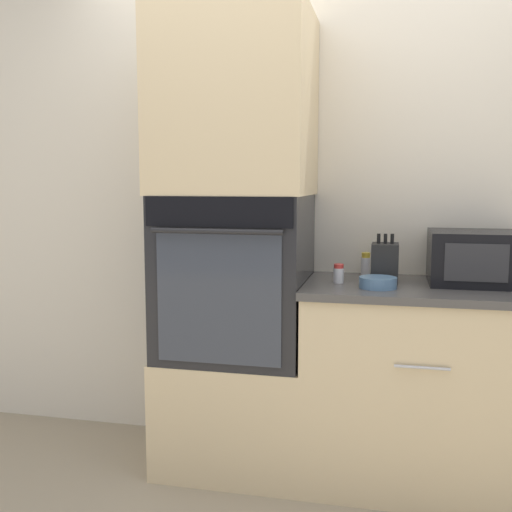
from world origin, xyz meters
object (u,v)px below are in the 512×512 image
wall_oven (236,275)px  condiment_jar_mid (339,274)px  microwave (477,258)px  bowl (378,282)px  condiment_jar_near (390,268)px  knife_block (385,262)px  condiment_jar_far (366,264)px

wall_oven → condiment_jar_mid: (0.49, -0.01, 0.03)m
wall_oven → microwave: wall_oven is taller
bowl → condiment_jar_mid: size_ratio=1.89×
microwave → condiment_jar_near: size_ratio=4.77×
microwave → knife_block: microwave is taller
wall_oven → microwave: (1.10, 0.09, 0.10)m
microwave → knife_block: (-0.40, -0.03, -0.03)m
knife_block → condiment_jar_far: size_ratio=2.01×
wall_oven → knife_block: wall_oven is taller
condiment_jar_near → condiment_jar_far: size_ratio=0.79×
microwave → condiment_jar_mid: size_ratio=4.84×
microwave → condiment_jar_mid: microwave is taller
microwave → knife_block: bearing=-175.3°
bowl → condiment_jar_near: 0.33m
condiment_jar_near → wall_oven: bearing=-163.4°
knife_block → bowl: knife_block is taller
knife_block → condiment_jar_near: size_ratio=2.55×
knife_block → condiment_jar_far: knife_block is taller
microwave → condiment_jar_near: 0.41m
microwave → condiment_jar_far: microwave is taller
microwave → condiment_jar_near: (-0.38, 0.12, -0.08)m
bowl → wall_oven: bearing=170.6°
bowl → condiment_jar_near: (0.05, 0.32, 0.02)m
condiment_jar_mid → condiment_jar_far: condiment_jar_far is taller
wall_oven → condiment_jar_far: 0.65m
knife_block → condiment_jar_far: bearing=116.5°
condiment_jar_mid → condiment_jar_far: (0.11, 0.26, 0.01)m
knife_block → microwave: bearing=4.7°
knife_block → condiment_jar_mid: size_ratio=2.58×
bowl → knife_block: bearing=81.5°
wall_oven → knife_block: size_ratio=3.45×
knife_block → condiment_jar_near: (0.02, 0.15, -0.05)m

